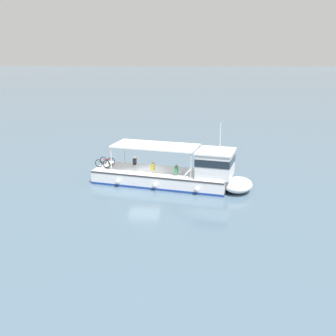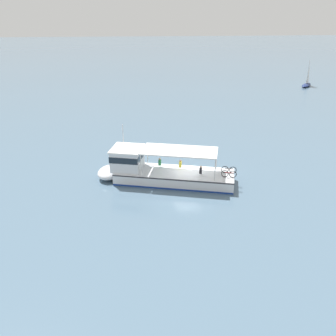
% 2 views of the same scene
% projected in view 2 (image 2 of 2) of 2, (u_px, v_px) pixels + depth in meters
% --- Properties ---
extents(ground_plane, '(400.00, 400.00, 0.00)m').
position_uv_depth(ground_plane, '(188.00, 181.00, 33.34)').
color(ground_plane, slate).
extents(ferry_main, '(6.25, 13.07, 5.32)m').
position_uv_depth(ferry_main, '(157.00, 171.00, 32.91)').
color(ferry_main, silver).
rests_on(ferry_main, ground).
extents(sailboat_far_left, '(4.64, 4.07, 5.40)m').
position_uv_depth(sailboat_far_left, '(306.00, 84.00, 74.23)').
color(sailboat_far_left, navy).
rests_on(sailboat_far_left, ground).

